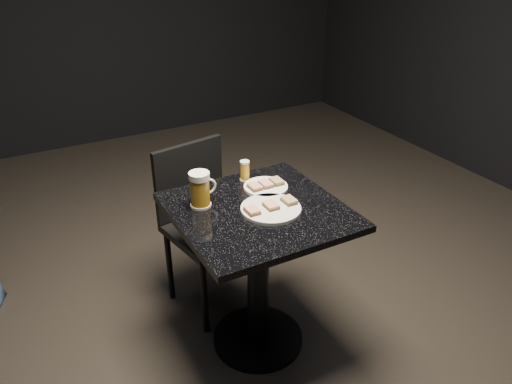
# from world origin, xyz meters

# --- Properties ---
(floor) EXTENTS (6.00, 6.00, 0.00)m
(floor) POSITION_xyz_m (0.00, 0.00, 0.00)
(floor) COLOR black
(floor) RESTS_ON ground
(plate_large) EXTENTS (0.26, 0.26, 0.01)m
(plate_large) POSITION_xyz_m (0.04, -0.04, 0.76)
(plate_large) COLOR silver
(plate_large) RESTS_ON table
(plate_small) EXTENTS (0.20, 0.20, 0.01)m
(plate_small) POSITION_xyz_m (0.12, 0.14, 0.76)
(plate_small) COLOR white
(plate_small) RESTS_ON table
(table) EXTENTS (0.70, 0.70, 0.75)m
(table) POSITION_xyz_m (0.00, 0.00, 0.51)
(table) COLOR black
(table) RESTS_ON floor
(beer_mug) EXTENTS (0.13, 0.09, 0.16)m
(beer_mug) POSITION_xyz_m (-0.20, 0.14, 0.83)
(beer_mug) COLOR silver
(beer_mug) RESTS_ON table
(beer_tumbler) EXTENTS (0.05, 0.05, 0.10)m
(beer_tumbler) POSITION_xyz_m (0.07, 0.27, 0.80)
(beer_tumbler) COLOR silver
(beer_tumbler) RESTS_ON table
(chair) EXTENTS (0.46, 0.46, 0.87)m
(chair) POSITION_xyz_m (-0.08, 0.44, 0.50)
(chair) COLOR black
(chair) RESTS_ON floor
(canapes_on_plate_large) EXTENTS (0.23, 0.07, 0.02)m
(canapes_on_plate_large) POSITION_xyz_m (0.04, -0.04, 0.77)
(canapes_on_plate_large) COLOR #4C3521
(canapes_on_plate_large) RESTS_ON plate_large
(canapes_on_plate_small) EXTENTS (0.16, 0.07, 0.02)m
(canapes_on_plate_small) POSITION_xyz_m (0.12, 0.14, 0.77)
(canapes_on_plate_small) COLOR #4C3521
(canapes_on_plate_small) RESTS_ON plate_small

